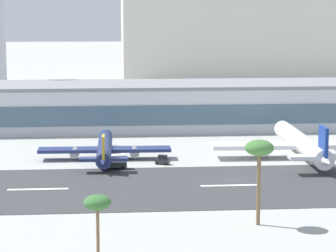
{
  "coord_description": "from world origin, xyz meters",
  "views": [
    {
      "loc": [
        -27.28,
        -157.01,
        35.51
      ],
      "look_at": [
        -11.07,
        30.12,
        7.02
      ],
      "focal_mm": 82.67,
      "sensor_mm": 36.0,
      "label": 1
    }
  ],
  "objects_px": {
    "terminal_building": "(182,105)",
    "palm_tree_0": "(259,151)",
    "distant_hotel_block": "(229,36)",
    "airliner_gold_tail_gate_1": "(105,149)",
    "airliner_navy_tail_gate_2": "(303,145)",
    "service_baggage_tug_0": "(163,160)",
    "palm_tree_1": "(97,204)",
    "service_box_truck_2": "(113,161)"
  },
  "relations": [
    {
      "from": "palm_tree_0",
      "to": "terminal_building",
      "type": "bearing_deg",
      "value": 90.77
    },
    {
      "from": "distant_hotel_block",
      "to": "airliner_gold_tail_gate_1",
      "type": "xyz_separation_m",
      "value": [
        -62.38,
        -198.13,
        -19.79
      ]
    },
    {
      "from": "airliner_gold_tail_gate_1",
      "to": "airliner_navy_tail_gate_2",
      "type": "height_order",
      "value": "airliner_navy_tail_gate_2"
    },
    {
      "from": "airliner_gold_tail_gate_1",
      "to": "airliner_navy_tail_gate_2",
      "type": "bearing_deg",
      "value": -91.3
    },
    {
      "from": "palm_tree_1",
      "to": "service_baggage_tug_0",
      "type": "bearing_deg",
      "value": 78.23
    },
    {
      "from": "airliner_gold_tail_gate_1",
      "to": "palm_tree_1",
      "type": "distance_m",
      "value": 76.92
    },
    {
      "from": "airliner_gold_tail_gate_1",
      "to": "palm_tree_0",
      "type": "bearing_deg",
      "value": -155.44
    },
    {
      "from": "airliner_navy_tail_gate_2",
      "to": "palm_tree_1",
      "type": "height_order",
      "value": "airliner_navy_tail_gate_2"
    },
    {
      "from": "airliner_navy_tail_gate_2",
      "to": "service_box_truck_2",
      "type": "distance_m",
      "value": 46.56
    },
    {
      "from": "terminal_building",
      "to": "palm_tree_0",
      "type": "bearing_deg",
      "value": -89.23
    },
    {
      "from": "service_baggage_tug_0",
      "to": "service_box_truck_2",
      "type": "height_order",
      "value": "service_box_truck_2"
    },
    {
      "from": "terminal_building",
      "to": "service_box_truck_2",
      "type": "bearing_deg",
      "value": -109.88
    },
    {
      "from": "airliner_navy_tail_gate_2",
      "to": "palm_tree_0",
      "type": "relative_size",
      "value": 3.53
    },
    {
      "from": "distant_hotel_block",
      "to": "airliner_navy_tail_gate_2",
      "type": "relative_size",
      "value": 2.08
    },
    {
      "from": "palm_tree_0",
      "to": "service_box_truck_2",
      "type": "bearing_deg",
      "value": 116.29
    },
    {
      "from": "service_baggage_tug_0",
      "to": "palm_tree_1",
      "type": "height_order",
      "value": "palm_tree_1"
    },
    {
      "from": "distant_hotel_block",
      "to": "airliner_gold_tail_gate_1",
      "type": "height_order",
      "value": "distant_hotel_block"
    },
    {
      "from": "airliner_gold_tail_gate_1",
      "to": "palm_tree_0",
      "type": "relative_size",
      "value": 2.75
    },
    {
      "from": "airliner_gold_tail_gate_1",
      "to": "palm_tree_1",
      "type": "xyz_separation_m",
      "value": [
        -1.33,
        -76.66,
        6.2
      ]
    },
    {
      "from": "airliner_gold_tail_gate_1",
      "to": "airliner_navy_tail_gate_2",
      "type": "distance_m",
      "value": 47.46
    },
    {
      "from": "airliner_navy_tail_gate_2",
      "to": "terminal_building",
      "type": "bearing_deg",
      "value": 26.26
    },
    {
      "from": "airliner_gold_tail_gate_1",
      "to": "service_box_truck_2",
      "type": "distance_m",
      "value": 11.06
    },
    {
      "from": "palm_tree_1",
      "to": "terminal_building",
      "type": "bearing_deg",
      "value": 78.82
    },
    {
      "from": "terminal_building",
      "to": "palm_tree_0",
      "type": "distance_m",
      "value": 108.02
    },
    {
      "from": "terminal_building",
      "to": "airliner_gold_tail_gate_1",
      "type": "height_order",
      "value": "terminal_building"
    },
    {
      "from": "distant_hotel_block",
      "to": "service_baggage_tug_0",
      "type": "bearing_deg",
      "value": -103.49
    },
    {
      "from": "airliner_gold_tail_gate_1",
      "to": "service_box_truck_2",
      "type": "height_order",
      "value": "airliner_gold_tail_gate_1"
    },
    {
      "from": "palm_tree_0",
      "to": "airliner_navy_tail_gate_2",
      "type": "bearing_deg",
      "value": 68.29
    },
    {
      "from": "airliner_gold_tail_gate_1",
      "to": "distant_hotel_block",
      "type": "bearing_deg",
      "value": -16.24
    },
    {
      "from": "terminal_building",
      "to": "distant_hotel_block",
      "type": "relative_size",
      "value": 1.98
    },
    {
      "from": "palm_tree_0",
      "to": "palm_tree_1",
      "type": "bearing_deg",
      "value": -145.03
    },
    {
      "from": "airliner_gold_tail_gate_1",
      "to": "service_baggage_tug_0",
      "type": "height_order",
      "value": "airliner_gold_tail_gate_1"
    },
    {
      "from": "service_box_truck_2",
      "to": "service_baggage_tug_0",
      "type": "bearing_deg",
      "value": -166.63
    },
    {
      "from": "terminal_building",
      "to": "distant_hotel_block",
      "type": "height_order",
      "value": "distant_hotel_block"
    },
    {
      "from": "terminal_building",
      "to": "palm_tree_1",
      "type": "distance_m",
      "value": 128.8
    },
    {
      "from": "airliner_navy_tail_gate_2",
      "to": "service_box_truck_2",
      "type": "height_order",
      "value": "airliner_navy_tail_gate_2"
    },
    {
      "from": "distant_hotel_block",
      "to": "airliner_gold_tail_gate_1",
      "type": "distance_m",
      "value": 208.65
    },
    {
      "from": "service_baggage_tug_0",
      "to": "palm_tree_1",
      "type": "relative_size",
      "value": 0.35
    },
    {
      "from": "service_box_truck_2",
      "to": "palm_tree_0",
      "type": "xyz_separation_m",
      "value": [
        23.36,
        -47.28,
        10.69
      ]
    },
    {
      "from": "airliner_navy_tail_gate_2",
      "to": "palm_tree_0",
      "type": "xyz_separation_m",
      "value": [
        -22.33,
        -56.08,
        9.12
      ]
    },
    {
      "from": "terminal_building",
      "to": "service_box_truck_2",
      "type": "height_order",
      "value": "terminal_building"
    },
    {
      "from": "service_box_truck_2",
      "to": "terminal_building",
      "type": "bearing_deg",
      "value": -117.35
    }
  ]
}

